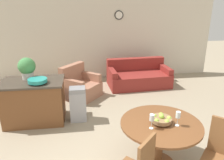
# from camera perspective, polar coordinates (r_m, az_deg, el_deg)

# --- Properties ---
(wall_back) EXTENTS (8.00, 0.09, 2.70)m
(wall_back) POSITION_cam_1_polar(r_m,az_deg,el_deg) (7.44, -4.05, 10.75)
(wall_back) COLOR beige
(wall_back) RESTS_ON ground_plane
(dining_table) EXTENTS (1.23, 1.23, 0.76)m
(dining_table) POSITION_cam_1_polar(r_m,az_deg,el_deg) (3.53, 12.48, -13.27)
(dining_table) COLOR brown
(dining_table) RESTS_ON ground_plane
(dining_chair_near_right) EXTENTS (0.59, 0.59, 1.01)m
(dining_chair_near_right) POSITION_cam_1_polar(r_m,az_deg,el_deg) (3.46, 26.49, -16.66)
(dining_chair_near_right) COLOR brown
(dining_chair_near_right) RESTS_ON ground_plane
(fruit_bowl) EXTENTS (0.32, 0.32, 0.15)m
(fruit_bowl) POSITION_cam_1_polar(r_m,az_deg,el_deg) (3.41, 12.78, -9.94)
(fruit_bowl) COLOR olive
(fruit_bowl) RESTS_ON dining_table
(wine_glass_left) EXTENTS (0.07, 0.07, 0.23)m
(wine_glass_left) POSITION_cam_1_polar(r_m,az_deg,el_deg) (3.20, 10.39, -9.76)
(wine_glass_left) COLOR silver
(wine_glass_left) RESTS_ON dining_table
(wine_glass_right) EXTENTS (0.07, 0.07, 0.23)m
(wine_glass_right) POSITION_cam_1_polar(r_m,az_deg,el_deg) (3.36, 16.89, -8.83)
(wine_glass_right) COLOR silver
(wine_glass_right) RESTS_ON dining_table
(kitchen_island) EXTENTS (1.29, 0.82, 0.93)m
(kitchen_island) POSITION_cam_1_polar(r_m,az_deg,el_deg) (5.02, -19.58, -5.25)
(kitchen_island) COLOR brown
(kitchen_island) RESTS_ON ground_plane
(teal_bowl) EXTENTS (0.38, 0.38, 0.10)m
(teal_bowl) POSITION_cam_1_polar(r_m,az_deg,el_deg) (4.66, -18.88, -0.14)
(teal_bowl) COLOR teal
(teal_bowl) RESTS_ON kitchen_island
(potted_plant) EXTENTS (0.36, 0.36, 0.46)m
(potted_plant) POSITION_cam_1_polar(r_m,az_deg,el_deg) (4.97, -21.34, 3.08)
(potted_plant) COLOR beige
(potted_plant) RESTS_ON kitchen_island
(trash_bin) EXTENTS (0.35, 0.29, 0.77)m
(trash_bin) POSITION_cam_1_polar(r_m,az_deg,el_deg) (4.85, -8.87, -6.28)
(trash_bin) COLOR #9E9EA3
(trash_bin) RESTS_ON ground_plane
(couch) EXTENTS (1.92, 1.10, 0.81)m
(couch) POSITION_cam_1_polar(r_m,az_deg,el_deg) (6.91, 6.87, 0.84)
(couch) COLOR maroon
(couch) RESTS_ON ground_plane
(armchair) EXTENTS (1.17, 1.18, 0.89)m
(armchair) POSITION_cam_1_polar(r_m,az_deg,el_deg) (6.05, -8.30, -1.79)
(armchair) COLOR #A87056
(armchair) RESTS_ON ground_plane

